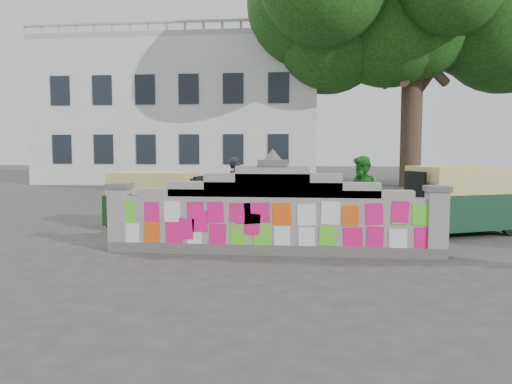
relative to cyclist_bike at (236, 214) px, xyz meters
The scene contains 9 objects.
ground 2.58m from the cyclist_bike, 65.71° to the right, with size 100.00×100.00×0.00m, color #383533.
parapet_wall 2.56m from the cyclist_bike, 65.76° to the right, with size 6.48×0.44×2.01m.
building 20.86m from the cyclist_bike, 106.85° to the left, with size 16.00×10.00×8.90m.
shade_tree 19.17m from the cyclist_bike, 65.82° to the left, with size 12.00×10.00×12.00m.
cyclist_bike is the anchor object (origin of this frame).
cyclist_rider 0.32m from the cyclist_bike, ahead, with size 0.57×0.37×1.56m, color black.
pedestrian 2.99m from the cyclist_bike, ahead, with size 0.90×0.70×1.84m, color #238325.
rickshaw_left 2.12m from the cyclist_bike, behind, with size 2.62×1.34×1.43m.
rickshaw_right 5.27m from the cyclist_bike, ahead, with size 2.97×2.22×1.60m.
Camera 1 is at (0.71, -9.39, 2.00)m, focal length 35.00 mm.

